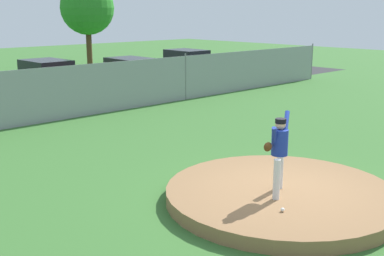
% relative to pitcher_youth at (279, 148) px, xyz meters
% --- Properties ---
extents(ground_plane, '(80.00, 80.00, 0.00)m').
position_rel_pitcher_youth_xyz_m(ground_plane, '(0.28, 6.11, -1.21)').
color(ground_plane, '#386B2D').
extents(pitchers_mound, '(4.69, 4.69, 0.27)m').
position_rel_pitcher_youth_xyz_m(pitchers_mound, '(0.28, 0.11, -1.07)').
color(pitchers_mound, olive).
rests_on(pitchers_mound, ground_plane).
extents(pitcher_youth, '(0.79, 0.44, 1.62)m').
position_rel_pitcher_youth_xyz_m(pitcher_youth, '(0.00, 0.00, 0.00)').
color(pitcher_youth, silver).
rests_on(pitcher_youth, pitchers_mound).
extents(baseball, '(0.07, 0.07, 0.07)m').
position_rel_pitcher_youth_xyz_m(baseball, '(-0.65, -0.61, -0.90)').
color(baseball, white).
rests_on(baseball, pitchers_mound).
extents(chainlink_fence, '(32.68, 0.07, 2.01)m').
position_rel_pitcher_youth_xyz_m(chainlink_fence, '(0.28, 10.11, -0.25)').
color(chainlink_fence, gray).
rests_on(chainlink_fence, ground_plane).
extents(parked_car_silver, '(1.90, 4.21, 1.55)m').
position_rel_pitcher_youth_xyz_m(parked_car_silver, '(6.83, 14.16, -0.46)').
color(parked_car_silver, '#B7BABF').
rests_on(parked_car_silver, ground_plane).
extents(parked_car_slate, '(1.87, 4.08, 1.70)m').
position_rel_pitcher_youth_xyz_m(parked_car_slate, '(11.05, 14.66, -0.41)').
color(parked_car_slate, slate).
rests_on(parked_car_slate, ground_plane).
extents(parked_car_red, '(1.91, 4.14, 1.67)m').
position_rel_pitcher_youth_xyz_m(parked_car_red, '(2.71, 14.89, -0.42)').
color(parked_car_red, '#A81919').
rests_on(parked_car_red, ground_plane).
extents(tree_leaning_west, '(3.69, 3.69, 5.87)m').
position_rel_pitcher_youth_xyz_m(tree_leaning_west, '(10.89, 24.61, 2.80)').
color(tree_leaning_west, '#4C331E').
rests_on(tree_leaning_west, ground_plane).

